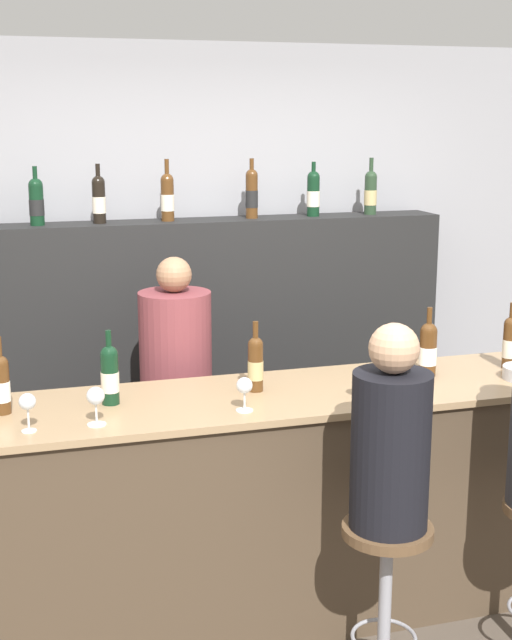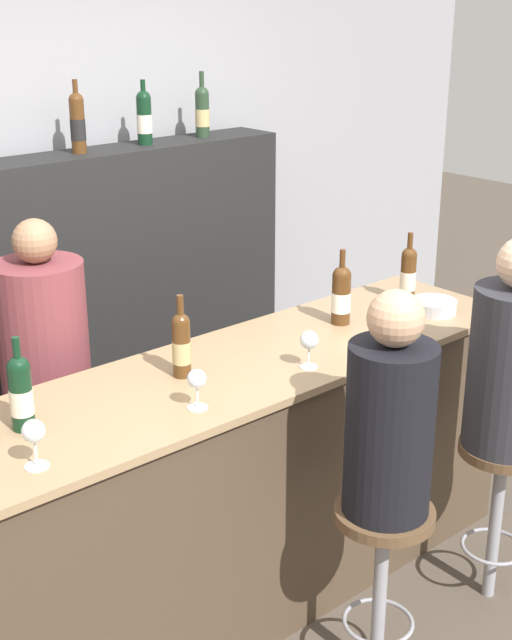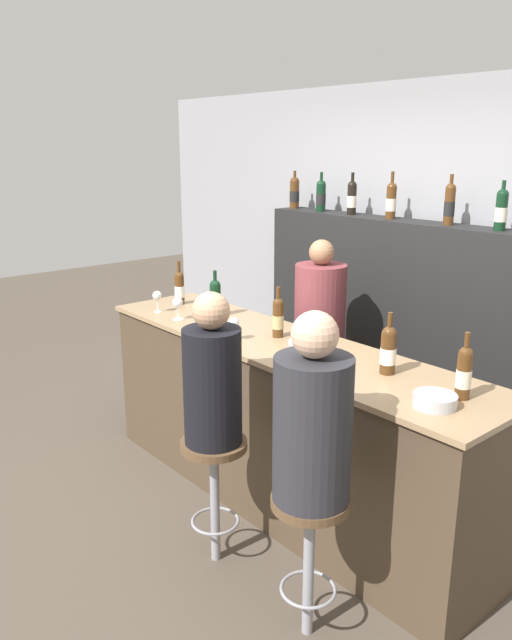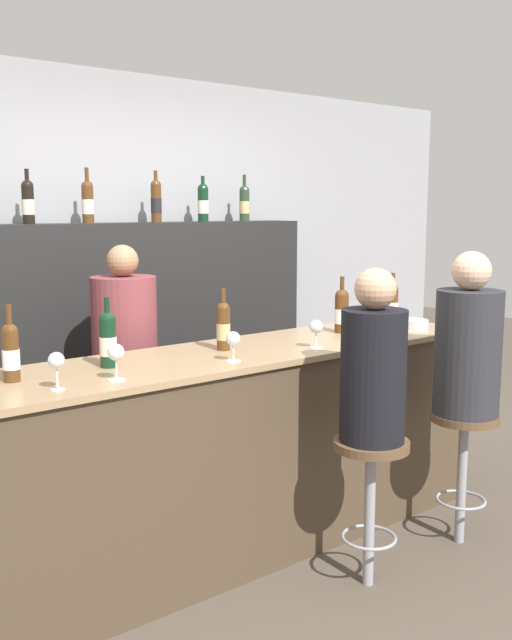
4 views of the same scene
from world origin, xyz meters
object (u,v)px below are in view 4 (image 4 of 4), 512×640
(wine_bottle_backbar_3, at_px, (88,201))
(bar_stool_left, at_px, (371,474))
(wine_bottle_counter_3, at_px, (342,310))
(wine_bottle_backbar_4, at_px, (156,201))
(wine_bottle_backbar_5, at_px, (203,202))
(wine_glass_2, at_px, (233,340))
(guest_seated_right, at_px, (468,345))
(bartender, at_px, (126,397))
(wine_bottle_counter_1, at_px, (108,339))
(wine_bottle_counter_2, at_px, (223,325))
(wine_bottle_backbar_6, at_px, (244,203))
(guest_seated_left, at_px, (373,367))
(metal_bowl, at_px, (411,324))
(wine_bottle_counter_4, at_px, (392,304))
(wine_glass_1, at_px, (116,354))
(bar_stool_right, at_px, (463,443))
(wine_glass_0, at_px, (56,362))
(wine_bottle_backbar_2, at_px, (28,201))
(wine_glass_3, at_px, (316,328))
(wine_bottle_counter_0, at_px, (11,351))

(wine_bottle_backbar_3, relative_size, bar_stool_left, 0.47)
(wine_bottle_counter_3, bearing_deg, wine_bottle_backbar_4, 111.92)
(wine_bottle_backbar_5, xyz_separation_m, wine_glass_2, (-0.81, -1.45, -0.64))
(guest_seated_right, xyz_separation_m, bartender, (-1.23, 1.33, -0.35))
(wine_bottle_counter_1, xyz_separation_m, wine_bottle_counter_2, (0.62, 0.00, -0.00))
(wine_bottle_counter_3, distance_m, guest_seated_right, 0.75)
(wine_glass_2, distance_m, bartender, 0.96)
(wine_bottle_backbar_6, bearing_deg, guest_seated_left, -111.01)
(metal_bowl, height_order, guest_seated_left, guest_seated_left)
(wine_bottle_backbar_3, xyz_separation_m, bar_stool_left, (0.44, -1.93, -1.24))
(wine_bottle_counter_4, distance_m, metal_bowl, 0.20)
(wine_glass_1, xyz_separation_m, guest_seated_left, (1.02, -0.48, -0.11))
(wine_bottle_counter_1, height_order, wine_bottle_counter_3, wine_bottle_counter_3)
(bar_stool_left, bearing_deg, bartender, 111.98)
(bar_stool_right, bearing_deg, wine_bottle_backbar_3, 120.53)
(wine_bottle_counter_2, relative_size, wine_glass_0, 2.06)
(guest_seated_left, bearing_deg, wine_bottle_backbar_4, 89.14)
(wine_bottle_backbar_5, distance_m, bar_stool_right, 2.31)
(wine_bottle_counter_1, xyz_separation_m, wine_glass_2, (0.51, -0.24, -0.03))
(metal_bowl, relative_size, bar_stool_left, 0.28)
(bar_stool_right, distance_m, guest_seated_right, 0.52)
(wine_bottle_backbar_2, height_order, guest_seated_right, wine_bottle_backbar_2)
(wine_glass_3, xyz_separation_m, bartender, (-0.63, 0.85, -0.43))
(bar_stool_left, height_order, bar_stool_right, same)
(wine_bottle_backbar_3, bearing_deg, bar_stool_left, -77.05)
(wine_bottle_backbar_6, relative_size, bartender, 0.21)
(wine_bottle_counter_4, relative_size, wine_bottle_backbar_3, 0.95)
(wine_glass_1, bearing_deg, bar_stool_right, -15.54)
(wine_bottle_backbar_4, bearing_deg, wine_bottle_counter_1, -128.48)
(wine_bottle_backbar_4, bearing_deg, wine_glass_1, -125.76)
(wine_bottle_backbar_5, relative_size, guest_seated_right, 0.37)
(wine_bottle_backbar_6, distance_m, wine_glass_2, 1.97)
(wine_bottle_backbar_4, height_order, wine_glass_3, wine_bottle_backbar_4)
(metal_bowl, bearing_deg, guest_seated_right, -111.85)
(wine_bottle_counter_0, xyz_separation_m, guest_seated_left, (1.36, -0.72, -0.12))
(guest_seated_left, height_order, guest_seated_right, guest_seated_right)
(wine_bottle_counter_0, height_order, wine_bottle_counter_4, wine_bottle_counter_0)
(wine_bottle_backbar_2, bearing_deg, wine_bottle_counter_1, -95.74)
(wine_bottle_backbar_3, bearing_deg, wine_bottle_counter_2, -83.50)
(bar_stool_right, bearing_deg, wine_bottle_counter_3, 103.94)
(wine_bottle_backbar_5, distance_m, guest_seated_right, 2.08)
(wine_glass_0, xyz_separation_m, guest_seated_left, (1.27, -0.48, -0.11))
(wine_glass_1, height_order, bar_stool_right, wine_glass_1)
(wine_glass_0, relative_size, guest_seated_right, 0.18)
(wine_glass_3, distance_m, bar_stool_left, 0.77)
(wine_glass_0, xyz_separation_m, bar_stool_left, (1.27, -0.48, -0.61))
(bar_stool_left, bearing_deg, wine_glass_3, 78.97)
(wine_bottle_backbar_5, relative_size, bar_stool_right, 0.44)
(wine_bottle_counter_1, height_order, wine_bottle_backbar_5, wine_bottle_backbar_5)
(wine_bottle_counter_2, bearing_deg, wine_bottle_backbar_2, 112.64)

